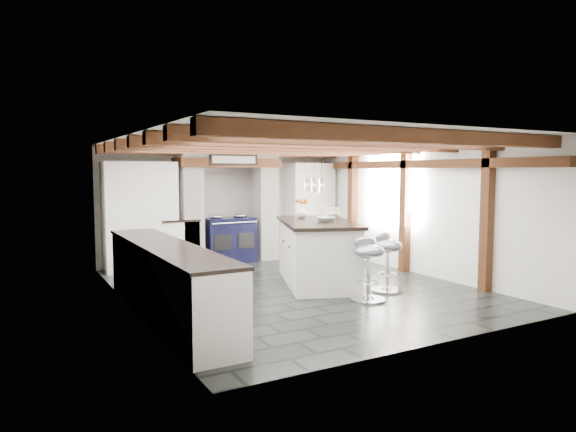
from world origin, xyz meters
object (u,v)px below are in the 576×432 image
range_cooker (229,239)px  bar_stool_near (387,255)px  kitchen_island (317,251)px  bar_stool_far (368,261)px

range_cooker → bar_stool_near: range_cooker is taller
range_cooker → bar_stool_near: (1.11, -3.55, 0.09)m
kitchen_island → bar_stool_near: kitchen_island is taller
range_cooker → bar_stool_near: bearing=-72.6°
range_cooker → kitchen_island: 2.60m
bar_stool_near → bar_stool_far: bar_stool_far is taller
kitchen_island → range_cooker: bearing=121.9°
bar_stool_far → kitchen_island: bearing=111.9°
range_cooker → bar_stool_far: bearing=-82.6°
range_cooker → bar_stool_far: range_cooker is taller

